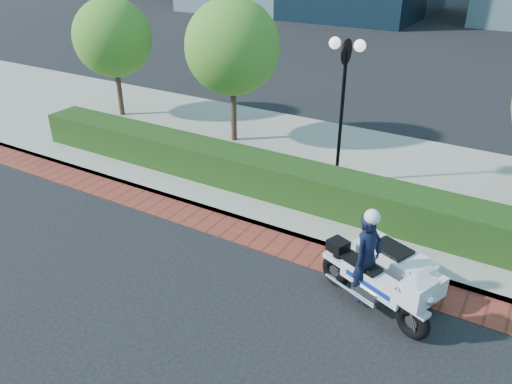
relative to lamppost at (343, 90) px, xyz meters
The scene contains 8 objects.
ground 6.07m from the lamppost, 100.89° to the right, with size 120.00×120.00×0.00m, color black.
brick_strip 4.84m from the lamppost, 105.12° to the right, with size 60.00×1.00×0.01m, color maroon.
sidewalk 3.16m from the lamppost, 141.34° to the left, with size 60.00×8.00×0.15m, color gray.
hedge_main 2.98m from the lamppost, 122.01° to the right, with size 18.00×1.20×1.00m, color black.
lamppost is the anchor object (origin of this frame).
tree_a 10.09m from the lamppost, behind, with size 3.00×3.00×4.58m.
tree_b 4.71m from the lamppost, 163.89° to the left, with size 3.20×3.20×4.89m.
police_motorcycle 5.67m from the lamppost, 57.54° to the right, with size 2.62×2.42×2.22m.
Camera 1 is at (5.82, -7.63, 6.85)m, focal length 35.00 mm.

